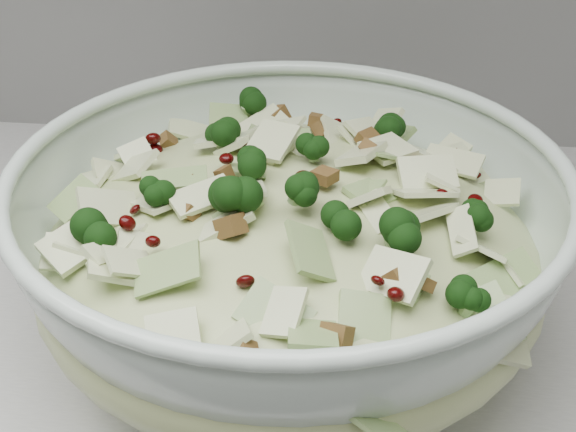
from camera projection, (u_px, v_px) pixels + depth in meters
name	position (u px, v px, depth m)	size (l,w,h in m)	color
mixing_bowl	(290.00, 255.00, 0.60)	(0.46, 0.46, 0.16)	silver
salad	(290.00, 226.00, 0.58)	(0.47, 0.47, 0.16)	#C3CE8D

